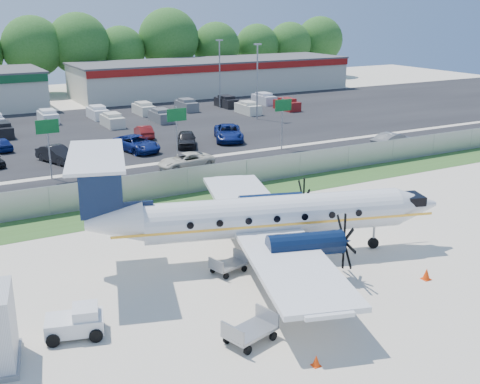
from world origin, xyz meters
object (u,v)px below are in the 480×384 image
pushback_tug (77,322)px  baggage_cart_far (229,264)px  aircraft (267,216)px  baggage_cart_near (250,330)px

pushback_tug → baggage_cart_far: 8.87m
baggage_cart_far → pushback_tug: bearing=-163.9°
aircraft → baggage_cart_near: bearing=-125.5°
baggage_cart_near → pushback_tug: bearing=146.8°
aircraft → baggage_cart_far: 3.46m
aircraft → baggage_cart_far: (-2.73, -0.72, -1.99)m
baggage_cart_near → baggage_cart_far: size_ratio=1.18×
aircraft → baggage_cart_far: aircraft is taller
aircraft → baggage_cart_near: 9.03m
aircraft → pushback_tug: size_ratio=7.73×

